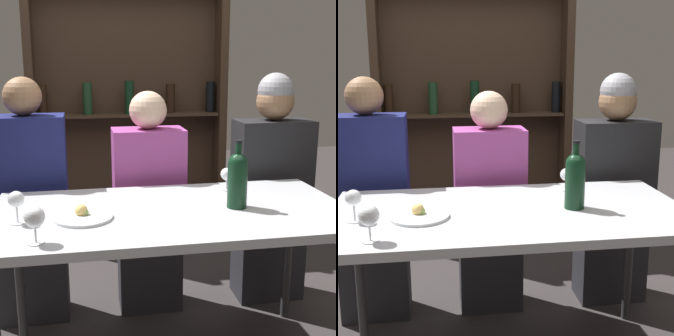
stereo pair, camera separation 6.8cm
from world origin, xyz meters
TOP-DOWN VIEW (x-y plane):
  - dining_table at (0.00, 0.00)m, footprint 1.48×0.76m
  - wine_rack_wall at (-0.00, 1.76)m, footprint 1.48×0.21m
  - wine_bottle at (0.27, -0.02)m, footprint 0.08×0.08m
  - wine_glass_0 at (-0.61, -0.06)m, footprint 0.06×0.06m
  - wine_glass_1 at (-0.53, -0.28)m, footprint 0.07×0.07m
  - wine_glass_2 at (0.31, 0.25)m, footprint 0.06×0.06m
  - food_plate_0 at (-0.37, -0.05)m, footprint 0.23×0.23m
  - seated_person_left at (-0.64, 0.57)m, footprint 0.39×0.22m
  - seated_person_center at (-0.02, 0.57)m, footprint 0.37×0.22m
  - seated_person_right at (0.67, 0.57)m, footprint 0.42×0.22m

SIDE VIEW (x-z plane):
  - seated_person_center at x=-0.02m, z-range -0.03..1.17m
  - seated_person_left at x=-0.64m, z-range -0.04..1.24m
  - seated_person_right at x=0.67m, z-range -0.02..1.27m
  - dining_table at x=0.00m, z-range 0.31..1.06m
  - food_plate_0 at x=-0.37m, z-range 0.73..0.79m
  - wine_glass_2 at x=0.31m, z-range 0.77..0.87m
  - wine_glass_0 at x=-0.61m, z-range 0.77..0.90m
  - wine_glass_1 at x=-0.53m, z-range 0.77..0.90m
  - wine_bottle at x=0.27m, z-range 0.73..1.02m
  - wine_rack_wall at x=0.00m, z-range 0.01..2.18m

